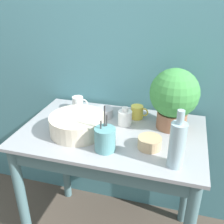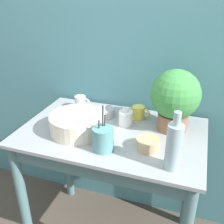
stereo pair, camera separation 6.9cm
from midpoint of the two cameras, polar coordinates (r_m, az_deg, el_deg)
wall_back at (r=1.75m, az=5.43°, el=11.24°), size 6.00×0.05×2.40m
counter_table at (r=1.62m, az=0.98°, el=-10.70°), size 1.06×0.68×0.88m
potted_plant at (r=1.50m, az=14.86°, el=3.00°), size 0.28×0.28×0.36m
bowl_wash_large at (r=1.50m, az=-6.15°, el=-2.50°), size 0.32×0.32×0.10m
bottle_tall at (r=1.21m, az=14.95°, el=-7.16°), size 0.07×0.07×0.29m
bottle_short at (r=1.56m, az=4.26°, el=-1.29°), size 0.08×0.08×0.11m
mug_white at (r=1.78m, az=-5.72°, el=2.07°), size 0.11×0.07×0.09m
mug_yellow at (r=1.65m, az=7.06°, el=-0.15°), size 0.11×0.08×0.08m
bowl_small_tan at (r=1.37m, az=9.31°, el=-6.85°), size 0.12×0.12×0.06m
bowl_small_steel at (r=1.67m, az=-0.22°, el=-0.08°), size 0.11×0.11×0.05m
utensil_cup at (r=1.32m, az=-0.47°, el=-5.89°), size 0.11×0.11×0.23m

